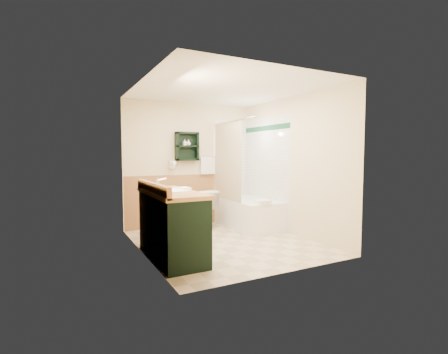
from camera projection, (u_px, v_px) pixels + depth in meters
floor at (225, 242)px, 5.15m from camera, size 3.00×3.00×0.00m
back_wall at (190, 164)px, 6.41m from camera, size 2.60×0.04×2.40m
left_wall at (141, 169)px, 4.46m from camera, size 0.04×3.00×2.40m
right_wall at (292, 166)px, 5.67m from camera, size 0.04×3.00×2.40m
ceiling at (225, 88)px, 4.98m from camera, size 2.60×3.00×0.04m
wainscot_left at (144, 219)px, 4.52m from camera, size 2.98×2.98×1.00m
wainscot_back at (191, 200)px, 6.43m from camera, size 2.58×2.58×1.00m
mirror_frame at (155, 146)px, 3.97m from camera, size 1.30×1.30×1.00m
mirror_glass at (155, 146)px, 3.98m from camera, size 1.20×1.20×0.90m
tile_right at (266, 172)px, 6.33m from camera, size 1.50×1.50×2.10m
tile_back at (236, 171)px, 6.85m from camera, size 0.95×0.95×2.10m
tile_accent at (265, 128)px, 6.26m from camera, size 1.50×1.50×0.10m
wall_shelf at (187, 146)px, 6.24m from camera, size 0.45×0.15×0.55m
hair_dryer at (172, 165)px, 6.15m from camera, size 0.10×0.24×0.18m
towel_bar at (207, 157)px, 6.50m from camera, size 0.40×0.06×0.40m
curtain_rod at (232, 121)px, 5.92m from camera, size 0.03×1.60×0.03m
shower_curtain at (227, 167)px, 6.13m from camera, size 1.05×1.05×1.70m
vanity at (172, 225)px, 4.36m from camera, size 0.59×1.43×0.91m
bathtub at (248, 213)px, 6.29m from camera, size 0.80×1.50×0.53m
toilet at (200, 209)px, 6.12m from camera, size 0.51×0.79×0.73m
counter_towel at (178, 189)px, 4.38m from camera, size 0.30×0.24×0.04m
vanity_book at (153, 182)px, 4.50m from camera, size 0.16×0.02×0.22m
tub_towel at (263, 202)px, 5.63m from camera, size 0.24×0.20×0.07m
soap_bottle_a at (185, 144)px, 6.21m from camera, size 0.08×0.13×0.06m
soap_bottle_b at (188, 143)px, 6.24m from camera, size 0.10×0.12×0.09m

